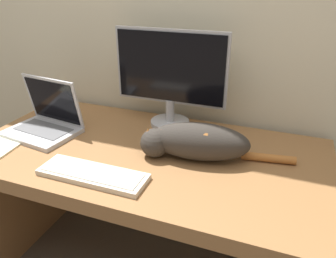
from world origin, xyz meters
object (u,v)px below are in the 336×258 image
(monitor, at_px, (170,76))
(laptop, at_px, (45,122))
(external_keyboard, at_px, (93,174))
(cat, at_px, (195,141))

(monitor, distance_m, laptop, 0.61)
(monitor, bearing_deg, laptop, -150.89)
(laptop, relative_size, external_keyboard, 0.84)
(monitor, bearing_deg, external_keyboard, -101.03)
(monitor, bearing_deg, cat, -52.91)
(external_keyboard, bearing_deg, cat, 40.78)
(monitor, height_order, laptop, monitor)
(laptop, bearing_deg, cat, 9.11)
(monitor, height_order, cat, monitor)
(external_keyboard, bearing_deg, monitor, 79.01)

